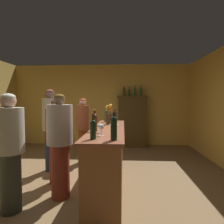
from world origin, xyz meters
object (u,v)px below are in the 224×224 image
Objects in this scene: wine_bottle_pinot at (95,121)px; patron_tall at (57,138)px; wine_bottle_rose at (106,115)px; wine_glass_front at (100,126)px; bar_counter at (108,158)px; display_bottle_midleft at (129,92)px; display_bottle_center at (135,91)px; wine_bottle_syrah at (93,128)px; patron_by_cabinet at (50,126)px; wine_glass_mid at (102,128)px; flower_arrangement at (109,115)px; wine_bottle_riesling at (115,116)px; cheese_plate at (114,125)px; patron_near_entrance at (60,142)px; patron_in_grey at (10,148)px; wine_bottle_merlot at (114,127)px; display_bottle_left at (124,91)px; display_bottle_midright at (141,91)px; patron_redhead at (83,128)px; display_cabinet at (132,120)px.

wine_bottle_pinot is 0.22× the size of patron_tall.
wine_glass_front is (0.04, -1.38, -0.06)m from wine_bottle_rose.
bar_counter is at bearing 64.99° from wine_bottle_pinot.
display_bottle_center is at bearing 0.00° from display_bottle_midleft.
patron_by_cabinet reaches higher than wine_bottle_syrah.
flower_arrangement reaches higher than wine_glass_mid.
wine_bottle_syrah is 4.16m from display_bottle_center.
patron_tall is (-0.78, 0.54, -0.37)m from wine_bottle_pinot.
wine_bottle_rose reaches higher than wine_bottle_riesling.
flower_arrangement is (0.16, 0.87, 0.03)m from wine_bottle_pinot.
cheese_plate is at bearing 0.63° from patron_tall.
wine_bottle_syrah is 0.20× the size of patron_tall.
display_bottle_midleft reaches higher than patron_tall.
patron_near_entrance is (-0.60, -1.21, -0.32)m from wine_bottle_rose.
wine_bottle_syrah is 1.92m from wine_bottle_riesling.
patron_in_grey is at bearing -125.16° from wine_bottle_rose.
display_bottle_left is at bearing 88.14° from wine_bottle_merlot.
wine_bottle_rose is at bearing 29.47° from patron_in_grey.
wine_glass_front is 0.37× the size of display_bottle_center.
display_bottle_midright is at bearing -0.00° from display_bottle_midleft.
display_bottle_midleft is (0.46, 2.58, 0.56)m from flower_arrangement.
wine_glass_front is at bearing 100.85° from wine_glass_mid.
display_bottle_left is at bearing 180.00° from display_bottle_midleft.
patron_tall is (-1.23, -2.92, -0.98)m from display_bottle_left.
wine_bottle_syrah is (-0.10, -0.96, 0.65)m from bar_counter.
display_bottle_midright is at bearing -0.00° from display_bottle_center.
flower_arrangement is 1.21× the size of display_bottle_left.
display_bottle_center is at bearing 76.00° from flower_arrangement.
wine_glass_front is 0.39× the size of display_bottle_left.
wine_bottle_pinot is at bearing -103.03° from display_bottle_center.
wine_glass_front is 0.08× the size of patron_redhead.
wine_bottle_riesling is (-0.46, -2.14, 0.31)m from display_cabinet.
wine_bottle_syrah is 1.21m from patron_in_grey.
display_bottle_left is at bearing 55.81° from patron_tall.
wine_bottle_pinot reaches higher than wine_glass_front.
wine_bottle_syrah is 0.90× the size of wine_bottle_rose.
patron_near_entrance is at bearing -111.42° from display_bottle_center.
patron_redhead is (0.58, 0.56, -0.11)m from patron_by_cabinet.
patron_tall is 0.95× the size of patron_near_entrance.
patron_tall reaches higher than wine_glass_mid.
display_bottle_left is at bearing -180.00° from display_bottle_center.
display_bottle_midright is 0.22× the size of patron_tall.
display_bottle_left is 0.20× the size of patron_in_grey.
wine_glass_mid is 3.94m from display_bottle_center.
cheese_plate is at bearing -94.18° from display_bottle_left.
wine_bottle_riesling is 1.69× the size of cheese_plate.
patron_redhead is at bearing -127.78° from display_bottle_center.
wine_bottle_syrah is at bearing -109.90° from wine_glass_mid.
display_cabinet is 4.89× the size of display_bottle_midright.
wine_bottle_syrah is at bearing -64.58° from patron_tall.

